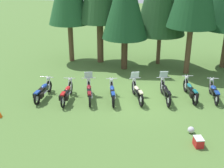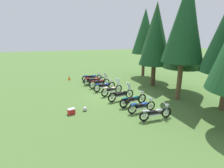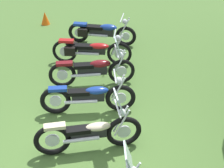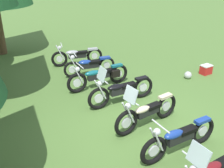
{
  "view_description": "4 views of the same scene",
  "coord_description": "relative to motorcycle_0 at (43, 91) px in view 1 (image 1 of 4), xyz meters",
  "views": [
    {
      "loc": [
        2.19,
        -14.07,
        6.81
      ],
      "look_at": [
        -1.43,
        -0.44,
        0.91
      ],
      "focal_mm": 46.53,
      "sensor_mm": 36.0,
      "label": 1
    },
    {
      "loc": [
        14.64,
        -3.72,
        5.38
      ],
      "look_at": [
        -0.34,
        -0.06,
        0.92
      ],
      "focal_mm": 29.31,
      "sensor_mm": 36.0,
      "label": 2
    },
    {
      "loc": [
        5.23,
        1.71,
        5.35
      ],
      "look_at": [
        -1.26,
        0.1,
        1.0
      ],
      "focal_mm": 56.67,
      "sensor_mm": 36.0,
      "label": 3
    },
    {
      "loc": [
        -6.21,
        2.11,
        4.4
      ],
      "look_at": [
        1.0,
        0.68,
        0.88
      ],
      "focal_mm": 42.66,
      "sensor_mm": 36.0,
      "label": 4
    }
  ],
  "objects": [
    {
      "name": "motorcycle_0",
      "position": [
        0.0,
        0.0,
        0.0
      ],
      "size": [
        0.75,
        2.3,
        1.0
      ],
      "rotation": [
        0.0,
        0.0,
        1.64
      ],
      "color": "black",
      "rests_on": "ground_plane"
    },
    {
      "name": "motorcycle_6",
      "position": [
        7.71,
        2.05,
        0.02
      ],
      "size": [
        0.96,
        2.38,
        1.03
      ],
      "rotation": [
        0.0,
        0.0,
        1.88
      ],
      "color": "black",
      "rests_on": "ground_plane"
    },
    {
      "name": "motorcycle_1",
      "position": [
        1.37,
        0.05,
        0.02
      ],
      "size": [
        0.77,
        2.38,
        1.02
      ],
      "rotation": [
        0.0,
        0.0,
        1.73
      ],
      "color": "black",
      "rests_on": "ground_plane"
    },
    {
      "name": "motorcycle_2",
      "position": [
        2.48,
        0.48,
        0.04
      ],
      "size": [
        1.06,
        2.23,
        1.38
      ],
      "rotation": [
        0.0,
        0.0,
        1.93
      ],
      "color": "black",
      "rests_on": "ground_plane"
    },
    {
      "name": "picnic_cooler",
      "position": [
        8.1,
        -2.47,
        -0.25
      ],
      "size": [
        0.46,
        0.54,
        0.39
      ],
      "color": "red",
      "rests_on": "ground_plane"
    },
    {
      "name": "motorcycle_7",
      "position": [
        8.92,
        2.28,
        0.0
      ],
      "size": [
        0.66,
        2.14,
        1.0
      ],
      "rotation": [
        0.0,
        0.0,
        1.72
      ],
      "color": "black",
      "rests_on": "ground_plane"
    },
    {
      "name": "dropped_helmet",
      "position": [
        7.81,
        -1.53,
        -0.3
      ],
      "size": [
        0.3,
        0.3,
        0.3
      ],
      "primitive_type": "sphere",
      "color": "silver",
      "rests_on": "ground_plane"
    },
    {
      "name": "motorcycle_5",
      "position": [
        6.4,
        1.55,
        0.04
      ],
      "size": [
        0.97,
        2.36,
        1.39
      ],
      "rotation": [
        0.0,
        0.0,
        1.86
      ],
      "color": "black",
      "rests_on": "ground_plane"
    },
    {
      "name": "motorcycle_3",
      "position": [
        3.69,
        0.72,
        0.01
      ],
      "size": [
        0.92,
        2.24,
        1.02
      ],
      "rotation": [
        0.0,
        0.0,
        1.89
      ],
      "color": "black",
      "rests_on": "ground_plane"
    },
    {
      "name": "ground_plane",
      "position": [
        5.09,
        1.23,
        -0.44
      ],
      "size": [
        80.0,
        80.0,
        0.0
      ],
      "primitive_type": "plane",
      "color": "#4C7033"
    },
    {
      "name": "motorcycle_4",
      "position": [
        4.96,
        1.14,
        0.03
      ],
      "size": [
        1.07,
        2.13,
        1.4
      ],
      "rotation": [
        0.0,
        0.0,
        2.0
      ],
      "color": "black",
      "rests_on": "ground_plane"
    }
  ]
}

